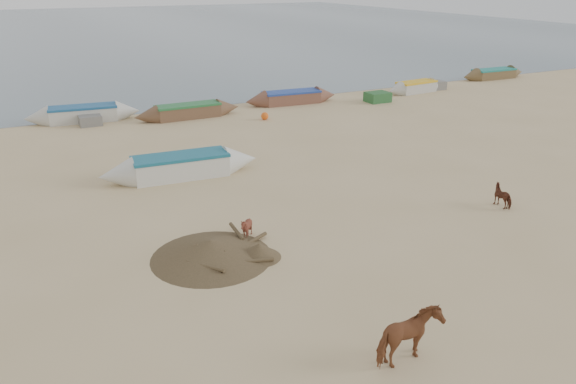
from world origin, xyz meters
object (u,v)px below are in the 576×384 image
object	(u,v)px
calf_front	(246,228)
calf_right	(504,196)
cow_adult	(409,337)
near_canoe	(181,166)

from	to	relation	value
calf_front	calf_right	world-z (taller)	calf_right
cow_adult	calf_right	size ratio (longest dim) A/B	1.91
calf_right	calf_front	bearing A→B (deg)	56.41
calf_front	cow_adult	bearing A→B (deg)	-1.98
cow_adult	near_canoe	distance (m)	13.96
near_canoe	calf_front	bearing A→B (deg)	-84.79
cow_adult	calf_right	world-z (taller)	cow_adult
cow_adult	calf_right	bearing A→B (deg)	-65.05
calf_front	calf_right	bearing A→B (deg)	71.93
calf_right	near_canoe	xyz separation A→B (m)	(-9.64, 8.36, 0.08)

